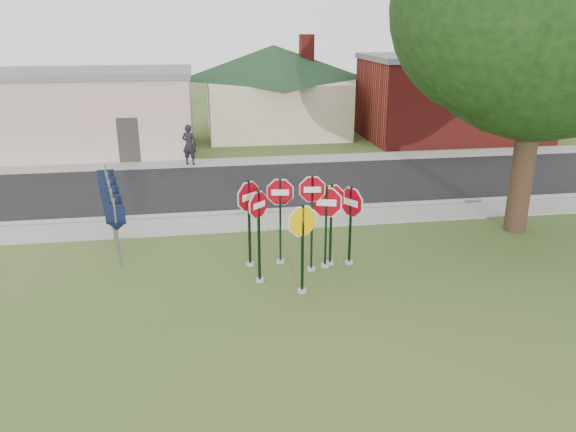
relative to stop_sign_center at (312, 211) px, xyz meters
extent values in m
plane|color=#32511E|center=(-0.24, -1.43, -1.74)|extent=(120.00, 120.00, 0.00)
cube|color=gray|center=(-0.24, 4.07, -1.71)|extent=(60.00, 1.60, 0.06)
cube|color=black|center=(-0.24, 8.57, -1.72)|extent=(60.00, 7.00, 0.04)
cube|color=gray|center=(-0.24, 12.87, -1.71)|extent=(60.00, 1.60, 0.06)
cube|color=gray|center=(-0.24, 5.07, -1.67)|extent=(60.00, 0.20, 0.14)
cylinder|color=#9B9991|center=(0.00, 0.00, -1.70)|extent=(0.24, 0.24, 0.08)
cube|color=black|center=(0.00, 0.00, -0.38)|extent=(0.06, 0.06, 2.73)
cylinder|color=white|center=(0.00, 0.00, 0.59)|extent=(0.97, 0.12, 0.98)
cylinder|color=maroon|center=(0.00, 0.00, 0.59)|extent=(0.90, 0.11, 0.90)
cube|color=white|center=(0.00, 0.00, 0.59)|extent=(0.45, 0.06, 0.16)
cylinder|color=#9B9991|center=(-0.49, -1.26, -1.70)|extent=(0.24, 0.24, 0.08)
cube|color=black|center=(-0.49, -1.26, -0.57)|extent=(0.07, 0.07, 2.35)
cylinder|color=white|center=(-0.49, -1.26, 0.17)|extent=(1.04, 0.37, 1.09)
cylinder|color=#E8AE01|center=(-0.49, -1.26, 0.17)|extent=(0.96, 0.35, 1.01)
cylinder|color=#9B9991|center=(-1.49, -0.49, -1.70)|extent=(0.24, 0.24, 0.08)
cube|color=black|center=(-1.49, -0.49, -0.48)|extent=(0.08, 0.08, 2.53)
cylinder|color=white|center=(-1.49, -0.49, 0.39)|extent=(0.71, 0.68, 0.97)
cylinder|color=maroon|center=(-1.49, -0.49, 0.39)|extent=(0.66, 0.64, 0.90)
cube|color=white|center=(-1.49, -0.49, 0.39)|extent=(0.33, 0.32, 0.15)
cylinder|color=#9B9991|center=(0.43, 0.17, -1.70)|extent=(0.24, 0.24, 0.08)
cube|color=black|center=(0.43, 0.17, -0.56)|extent=(0.07, 0.07, 2.36)
cylinder|color=white|center=(0.43, 0.17, 0.15)|extent=(1.12, 0.35, 1.17)
cylinder|color=maroon|center=(0.43, 0.17, 0.15)|extent=(1.04, 0.33, 1.08)
cube|color=white|center=(0.43, 0.17, 0.15)|extent=(0.52, 0.17, 0.19)
cylinder|color=#9B9991|center=(0.61, 0.33, -1.70)|extent=(0.24, 0.24, 0.08)
cube|color=black|center=(0.61, 0.33, -0.56)|extent=(0.07, 0.06, 2.37)
cylinder|color=white|center=(0.61, 0.33, 0.19)|extent=(1.08, 0.24, 1.10)
cylinder|color=maroon|center=(0.61, 0.33, 0.19)|extent=(1.01, 0.23, 1.02)
cube|color=white|center=(0.61, 0.33, 0.19)|extent=(0.50, 0.11, 0.18)
cylinder|color=#9B9991|center=(-0.76, 0.66, -1.70)|extent=(0.24, 0.24, 0.08)
cube|color=black|center=(-0.76, 0.66, -0.49)|extent=(0.07, 0.06, 2.52)
cylinder|color=white|center=(-0.76, 0.66, 0.35)|extent=(1.04, 0.16, 1.04)
cylinder|color=maroon|center=(-0.76, 0.66, 0.35)|extent=(0.96, 0.15, 0.97)
cube|color=white|center=(-0.76, 0.66, 0.35)|extent=(0.48, 0.08, 0.17)
cylinder|color=#9B9991|center=(1.16, 0.30, -1.70)|extent=(0.24, 0.24, 0.08)
cube|color=black|center=(1.16, 0.30, -0.60)|extent=(0.07, 0.08, 2.29)
cylinder|color=white|center=(1.16, 0.30, 0.08)|extent=(0.61, 1.01, 1.16)
cylinder|color=maroon|center=(1.16, 0.30, 0.08)|extent=(0.57, 0.93, 1.07)
cube|color=white|center=(1.16, 0.30, 0.08)|extent=(0.28, 0.46, 0.19)
cylinder|color=#9B9991|center=(-1.63, 0.60, -1.70)|extent=(0.24, 0.24, 0.08)
cube|color=black|center=(-1.63, 0.60, -0.50)|extent=(0.08, 0.08, 2.49)
cylinder|color=white|center=(-1.63, 0.60, 0.29)|extent=(0.88, 0.77, 1.16)
cylinder|color=maroon|center=(-1.63, 0.60, 0.29)|extent=(0.82, 0.72, 1.07)
cube|color=white|center=(-1.63, 0.60, 0.29)|extent=(0.41, 0.36, 0.18)
cube|color=#59595E|center=(-5.24, 1.07, -0.74)|extent=(0.05, 0.05, 2.00)
cube|color=black|center=(-5.24, 1.07, -0.19)|extent=(0.55, 0.13, 0.55)
cone|color=black|center=(-5.24, 1.07, -0.54)|extent=(0.65, 0.65, 0.25)
cube|color=#59595E|center=(-5.44, 2.07, -0.74)|extent=(0.05, 0.05, 2.00)
cube|color=black|center=(-5.44, 2.07, -0.19)|extent=(0.55, 0.09, 0.55)
cone|color=black|center=(-5.44, 2.07, -0.54)|extent=(0.62, 0.62, 0.25)
cube|color=#59595E|center=(-5.64, 3.07, -0.74)|extent=(0.05, 0.05, 2.00)
cube|color=black|center=(-5.64, 3.07, -0.19)|extent=(0.55, 0.05, 0.55)
cone|color=black|center=(-5.64, 3.07, -0.54)|extent=(0.58, 0.58, 0.25)
cube|color=#59595E|center=(-5.84, 4.07, -0.74)|extent=(0.05, 0.05, 2.00)
cube|color=black|center=(-5.84, 4.07, -0.19)|extent=(0.55, 0.05, 0.55)
cone|color=black|center=(-5.84, 4.07, -0.54)|extent=(0.58, 0.58, 0.25)
cube|color=#59595E|center=(-6.04, 5.07, -0.74)|extent=(0.05, 0.05, 2.00)
cube|color=black|center=(-6.04, 5.07, -0.19)|extent=(0.55, 0.09, 0.55)
cone|color=black|center=(-6.04, 5.07, -0.54)|extent=(0.62, 0.62, 0.25)
cube|color=beige|center=(-9.24, 16.57, 0.26)|extent=(12.00, 6.00, 4.00)
cube|color=slate|center=(-9.24, 16.57, 2.31)|extent=(12.20, 6.20, 0.30)
cube|color=#332D28|center=(-6.24, 13.59, -0.64)|extent=(1.00, 0.10, 2.20)
cube|color=beige|center=(1.76, 20.57, -0.14)|extent=(8.00, 8.00, 3.20)
pyramid|color=black|center=(1.76, 20.57, 3.46)|extent=(11.60, 11.60, 2.00)
cube|color=maroon|center=(3.76, 20.57, 3.26)|extent=(0.80, 0.80, 1.60)
cube|color=maroon|center=(11.76, 17.07, 0.51)|extent=(10.00, 6.00, 4.50)
cube|color=slate|center=(11.76, 17.07, 2.86)|extent=(10.20, 6.20, 0.30)
cube|color=white|center=(9.76, 14.12, 0.86)|extent=(2.00, 0.08, 0.90)
cylinder|color=black|center=(7.26, 2.07, 1.05)|extent=(0.70, 0.70, 5.58)
cylinder|color=black|center=(21.76, 24.57, 0.26)|extent=(0.50, 0.50, 4.00)
sphere|color=black|center=(21.76, 24.57, 3.86)|extent=(5.60, 5.60, 5.60)
imported|color=black|center=(-3.37, 12.59, -0.72)|extent=(0.83, 0.70, 1.92)
camera|label=1|loc=(-2.86, -13.90, 4.78)|focal=35.00mm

